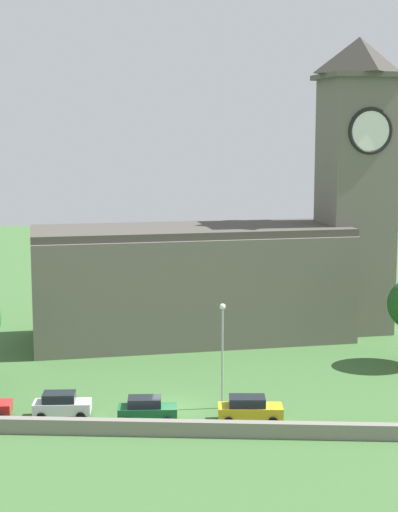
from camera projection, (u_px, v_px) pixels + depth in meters
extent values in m
plane|color=#3D6633|center=(184.00, 353.00, 74.82)|extent=(200.00, 200.00, 0.00)
cube|color=#666056|center=(191.00, 286.00, 79.70)|extent=(32.21, 18.17, 10.31)
cube|color=#47433C|center=(191.00, 230.00, 78.86)|extent=(31.99, 17.32, 0.70)
cube|color=#666056|center=(355.00, 207.00, 81.90)|extent=(7.83, 7.83, 25.23)
cube|color=#4F4B43|center=(359.00, 76.00, 79.96)|extent=(9.08, 9.08, 0.50)
pyramid|color=#38352F|center=(359.00, 55.00, 79.65)|extent=(8.22, 8.22, 3.54)
cylinder|color=white|center=(371.00, 131.00, 77.58)|extent=(4.02, 1.14, 4.12)
torus|color=black|center=(371.00, 131.00, 77.58)|extent=(4.44, 1.48, 4.49)
cylinder|color=white|center=(388.00, 131.00, 81.41)|extent=(1.14, 4.02, 4.12)
torus|color=black|center=(388.00, 131.00, 81.41)|extent=(1.48, 4.44, 4.49)
cube|color=gray|center=(164.00, 428.00, 54.52)|extent=(43.57, 0.70, 1.04)
cylinder|color=black|center=(4.00, 409.00, 58.74)|extent=(0.70, 0.42, 0.66)
cylinder|color=black|center=(0.00, 418.00, 56.97)|extent=(0.70, 0.42, 0.66)
cube|color=silver|center=(62.00, 407.00, 57.97)|extent=(4.19, 2.08, 0.82)
cube|color=#1E232B|center=(59.00, 397.00, 57.85)|extent=(2.40, 1.71, 0.65)
cylinder|color=black|center=(83.00, 408.00, 58.93)|extent=(0.68, 0.37, 0.66)
cylinder|color=black|center=(81.00, 416.00, 57.24)|extent=(0.68, 0.37, 0.66)
cylinder|color=black|center=(45.00, 409.00, 58.81)|extent=(0.68, 0.37, 0.66)
cylinder|color=black|center=(41.00, 417.00, 57.13)|extent=(0.68, 0.37, 0.66)
cube|color=#1E6B38|center=(148.00, 412.00, 57.06)|extent=(4.26, 2.07, 0.81)
cube|color=#1E232B|center=(145.00, 402.00, 56.94)|extent=(2.43, 1.70, 0.64)
cylinder|color=black|center=(168.00, 413.00, 58.01)|extent=(0.67, 0.36, 0.65)
cylinder|color=black|center=(168.00, 421.00, 56.32)|extent=(0.67, 0.36, 0.65)
cylinder|color=black|center=(128.00, 413.00, 57.91)|extent=(0.67, 0.36, 0.65)
cylinder|color=black|center=(127.00, 422.00, 56.22)|extent=(0.67, 0.36, 0.65)
cube|color=gold|center=(250.00, 411.00, 57.10)|extent=(4.59, 1.98, 0.82)
cube|color=#1E232B|center=(247.00, 401.00, 56.99)|extent=(2.59, 1.67, 0.65)
cylinder|color=black|center=(271.00, 413.00, 58.03)|extent=(0.67, 0.35, 0.66)
cylinder|color=black|center=(273.00, 421.00, 56.28)|extent=(0.67, 0.35, 0.66)
cylinder|color=black|center=(228.00, 413.00, 58.05)|extent=(0.67, 0.35, 0.66)
cylinder|color=black|center=(229.00, 421.00, 56.29)|extent=(0.67, 0.35, 0.66)
cylinder|color=#9EA0A5|center=(222.00, 359.00, 59.40)|extent=(0.14, 0.14, 7.41)
sphere|color=#F4EFCC|center=(223.00, 307.00, 58.81)|extent=(0.44, 0.44, 0.44)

